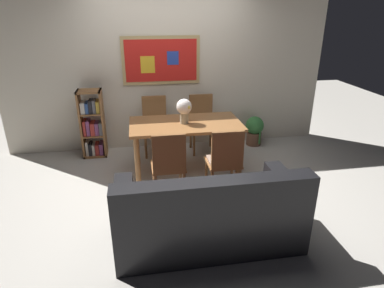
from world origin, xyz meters
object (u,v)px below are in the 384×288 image
flower_vase (184,109)px  dining_chair_far_left (155,121)px  dining_chair_far_right (202,119)px  bookshelf (93,126)px  potted_ivy (254,130)px  dining_table (186,129)px  dining_chair_near_left (169,161)px  leather_couch (209,215)px  dining_chair_near_right (225,158)px

flower_vase → dining_chair_far_left: bearing=115.1°
dining_chair_far_right → bookshelf: 1.72m
flower_vase → potted_ivy: bearing=31.2°
potted_ivy → dining_table: bearing=-148.8°
dining_chair_far_right → bookshelf: bookshelf is taller
dining_table → bookshelf: 1.56m
dining_chair_far_left → dining_chair_far_right: bearing=-1.7°
dining_table → dining_chair_far_left: size_ratio=1.67×
dining_chair_near_left → leather_couch: bearing=-69.5°
potted_ivy → flower_vase: (-1.32, -0.80, 0.67)m
dining_chair_far_right → flower_vase: 0.94m
dining_chair_near_right → potted_ivy: 1.86m
leather_couch → flower_vase: size_ratio=5.34×
dining_table → potted_ivy: bearing=31.2°
dining_chair_far_right → dining_chair_near_right: same height
dining_chair_near_right → dining_chair_near_left: same height
bookshelf → dining_chair_near_left: bearing=-56.6°
dining_chair_far_right → potted_ivy: (0.93, 0.05, -0.27)m
dining_chair_near_right → bookshelf: bearing=137.3°
dining_chair_near_left → potted_ivy: (1.62, 1.57, -0.27)m
dining_table → flower_vase: flower_vase is taller
dining_table → potted_ivy: (1.31, 0.79, -0.37)m
dining_chair_far_right → potted_ivy: dining_chair_far_right is taller
bookshelf → dining_chair_far_left: bearing=-1.4°
dining_chair_near_left → leather_couch: 0.90m
dining_table → flower_vase: bearing=-150.2°
dining_chair_near_right → potted_ivy: dining_chair_near_right is taller
dining_chair_near_left → flower_vase: 0.91m
leather_couch → bookshelf: 2.73m
dining_chair_near_left → bookshelf: 1.87m
dining_chair_far_right → dining_chair_near_right: (-0.02, -1.52, 0.00)m
bookshelf → flower_vase: 1.61m
leather_couch → dining_chair_near_left: bearing=110.5°
dining_table → leather_couch: 1.63m
dining_chair_far_right → dining_chair_far_left: bearing=178.3°
dining_chair_far_left → dining_chair_far_right: same height
dining_chair_near_right → dining_chair_near_left: bearing=179.1°
dining_chair_far_right → flower_vase: flower_vase is taller
dining_table → potted_ivy: size_ratio=2.74×
dining_chair_far_left → bookshelf: bearing=178.6°
dining_chair_near_left → flower_vase: size_ratio=2.70×
potted_ivy → flower_vase: flower_vase is taller
dining_chair_far_left → leather_couch: dining_chair_far_left is taller
dining_table → dining_chair_near_right: 0.87m
potted_ivy → bookshelf: bearing=-179.9°
bookshelf → potted_ivy: bookshelf is taller
dining_chair_near_right → dining_chair_near_left: (-0.67, 0.01, 0.00)m
dining_chair_far_right → bookshelf: bearing=178.5°
potted_ivy → leather_couch: bearing=-118.9°
dining_chair_near_right → potted_ivy: bearing=59.0°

